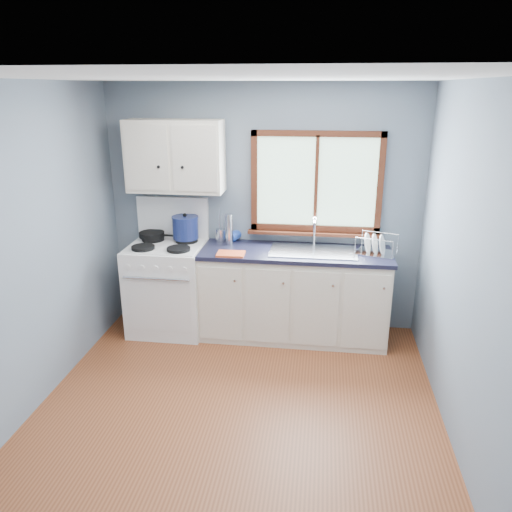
# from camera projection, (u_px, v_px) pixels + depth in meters

# --- Properties ---
(floor) EXTENTS (3.20, 3.60, 0.02)m
(floor) POSITION_uv_depth(u_px,v_px,m) (234.00, 423.00, 3.84)
(floor) COLOR brown
(floor) RESTS_ON ground
(ceiling) EXTENTS (3.20, 3.60, 0.02)m
(ceiling) POSITION_uv_depth(u_px,v_px,m) (228.00, 76.00, 3.03)
(ceiling) COLOR white
(ceiling) RESTS_ON wall_back
(wall_back) EXTENTS (3.20, 0.02, 2.50)m
(wall_back) POSITION_uv_depth(u_px,v_px,m) (263.00, 209.00, 5.13)
(wall_back) COLOR slate
(wall_back) RESTS_ON ground
(wall_front) EXTENTS (3.20, 0.02, 2.50)m
(wall_front) POSITION_uv_depth(u_px,v_px,m) (138.00, 448.00, 1.74)
(wall_front) COLOR slate
(wall_front) RESTS_ON ground
(wall_left) EXTENTS (0.02, 3.60, 2.50)m
(wall_left) POSITION_uv_depth(u_px,v_px,m) (14.00, 260.00, 3.64)
(wall_left) COLOR slate
(wall_left) RESTS_ON ground
(wall_right) EXTENTS (0.02, 3.60, 2.50)m
(wall_right) POSITION_uv_depth(u_px,v_px,m) (476.00, 281.00, 3.23)
(wall_right) COLOR slate
(wall_right) RESTS_ON ground
(gas_range) EXTENTS (0.76, 0.69, 1.36)m
(gas_range) POSITION_uv_depth(u_px,v_px,m) (168.00, 285.00, 5.18)
(gas_range) COLOR white
(gas_range) RESTS_ON floor
(base_cabinets) EXTENTS (1.85, 0.60, 0.88)m
(base_cabinets) POSITION_uv_depth(u_px,v_px,m) (294.00, 298.00, 5.06)
(base_cabinets) COLOR beige
(base_cabinets) RESTS_ON floor
(countertop) EXTENTS (1.89, 0.64, 0.04)m
(countertop) POSITION_uv_depth(u_px,v_px,m) (295.00, 253.00, 4.90)
(countertop) COLOR black
(countertop) RESTS_ON base_cabinets
(sink) EXTENTS (0.84, 0.46, 0.44)m
(sink) POSITION_uv_depth(u_px,v_px,m) (313.00, 257.00, 4.89)
(sink) COLOR silver
(sink) RESTS_ON countertop
(window) EXTENTS (1.36, 0.10, 1.03)m
(window) POSITION_uv_depth(u_px,v_px,m) (316.00, 190.00, 4.96)
(window) COLOR #9EC6A8
(window) RESTS_ON wall_back
(upper_cabinets) EXTENTS (0.95, 0.35, 0.70)m
(upper_cabinets) POSITION_uv_depth(u_px,v_px,m) (175.00, 156.00, 4.89)
(upper_cabinets) COLOR beige
(upper_cabinets) RESTS_ON wall_back
(skillet) EXTENTS (0.40, 0.27, 0.05)m
(skillet) POSITION_uv_depth(u_px,v_px,m) (152.00, 235.00, 5.20)
(skillet) COLOR black
(skillet) RESTS_ON gas_range
(stockpot) EXTENTS (0.31, 0.31, 0.27)m
(stockpot) POSITION_uv_depth(u_px,v_px,m) (185.00, 227.00, 5.12)
(stockpot) COLOR #151F51
(stockpot) RESTS_ON gas_range
(utensil_crock) EXTENTS (0.14, 0.14, 0.34)m
(utensil_crock) POSITION_uv_depth(u_px,v_px,m) (221.00, 235.00, 5.17)
(utensil_crock) COLOR silver
(utensil_crock) RESTS_ON countertop
(thermos) EXTENTS (0.08, 0.08, 0.32)m
(thermos) POSITION_uv_depth(u_px,v_px,m) (229.00, 229.00, 5.04)
(thermos) COLOR silver
(thermos) RESTS_ON countertop
(soap_bottle) EXTENTS (0.14, 0.14, 0.28)m
(soap_bottle) POSITION_uv_depth(u_px,v_px,m) (231.00, 230.00, 5.11)
(soap_bottle) COLOR #1F40A0
(soap_bottle) RESTS_ON countertop
(dish_towel) EXTENTS (0.27, 0.20, 0.02)m
(dish_towel) POSITION_uv_depth(u_px,v_px,m) (231.00, 254.00, 4.77)
(dish_towel) COLOR #DD5328
(dish_towel) RESTS_ON countertop
(dish_rack) EXTENTS (0.44, 0.38, 0.19)m
(dish_rack) POSITION_uv_depth(u_px,v_px,m) (376.00, 248.00, 4.80)
(dish_rack) COLOR silver
(dish_rack) RESTS_ON countertop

